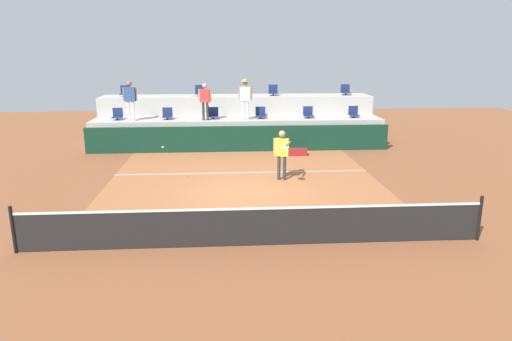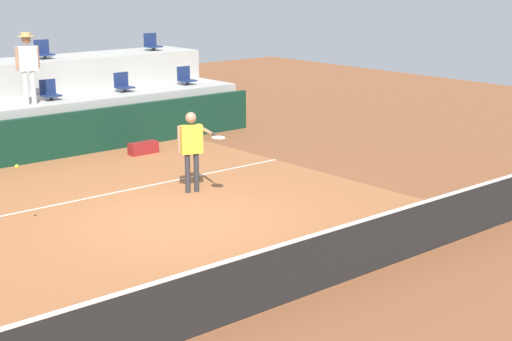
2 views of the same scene
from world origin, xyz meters
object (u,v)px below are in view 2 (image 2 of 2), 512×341
at_px(stadium_chair_lower_far_right, 185,77).
at_px(tennis_ball, 17,166).
at_px(tennis_player, 192,144).
at_px(spectator_with_hat, 28,60).
at_px(stadium_chair_upper_far_right, 152,43).
at_px(equipment_bag, 143,148).
at_px(stadium_chair_lower_mid_right, 49,92).
at_px(stadium_chair_lower_right, 123,84).
at_px(stadium_chair_upper_right, 43,51).

relative_size(stadium_chair_lower_far_right, tennis_ball, 7.65).
bearing_deg(tennis_player, spectator_with_hat, 100.01).
xyz_separation_m(stadium_chair_upper_far_right, equipment_bag, (-2.95, -4.00, -2.16)).
bearing_deg(equipment_bag, stadium_chair_lower_mid_right, 122.11).
xyz_separation_m(stadium_chair_lower_right, tennis_ball, (-5.80, -6.14, -0.21)).
relative_size(tennis_player, spectator_with_hat, 0.95).
relative_size(stadium_chair_upper_right, stadium_chair_upper_far_right, 1.00).
bearing_deg(stadium_chair_lower_far_right, equipment_bag, -142.88).
distance_m(stadium_chair_lower_mid_right, spectator_with_hat, 1.19).
bearing_deg(stadium_chair_upper_right, stadium_chair_lower_right, -51.68).
xyz_separation_m(stadium_chair_lower_mid_right, spectator_with_hat, (-0.70, -0.38, 0.88)).
bearing_deg(equipment_bag, spectator_with_hat, 138.95).
bearing_deg(stadium_chair_lower_mid_right, stadium_chair_upper_far_right, 22.59).
bearing_deg(stadium_chair_upper_far_right, stadium_chair_lower_right, -140.04).
relative_size(stadium_chair_upper_right, equipment_bag, 0.68).
xyz_separation_m(stadium_chair_lower_right, spectator_with_hat, (-2.88, -0.38, 0.88)).
bearing_deg(stadium_chair_upper_right, equipment_bag, -81.15).
xyz_separation_m(stadium_chair_upper_far_right, tennis_ball, (-7.95, -7.94, -1.06)).
bearing_deg(tennis_player, stadium_chair_lower_far_right, 55.57).
bearing_deg(stadium_chair_lower_mid_right, tennis_player, -87.43).
distance_m(stadium_chair_upper_far_right, spectator_with_hat, 5.48).
height_order(tennis_player, equipment_bag, tennis_player).
height_order(stadium_chair_lower_right, tennis_player, stadium_chair_lower_right).
height_order(stadium_chair_lower_mid_right, stadium_chair_upper_far_right, stadium_chair_upper_far_right).
distance_m(stadium_chair_upper_far_right, tennis_player, 8.77).
xyz_separation_m(stadium_chair_lower_right, stadium_chair_upper_right, (-1.42, 1.80, 0.85)).
height_order(tennis_player, tennis_ball, tennis_player).
bearing_deg(stadium_chair_lower_far_right, tennis_ball, -142.14).
relative_size(tennis_player, equipment_bag, 2.22).
bearing_deg(stadium_chair_upper_right, tennis_player, -93.68).
relative_size(stadium_chair_upper_far_right, tennis_ball, 7.65).
bearing_deg(stadium_chair_lower_mid_right, tennis_ball, -120.52).
distance_m(stadium_chair_lower_right, equipment_bag, 2.68).
distance_m(stadium_chair_upper_far_right, tennis_ball, 11.29).
relative_size(stadium_chair_lower_mid_right, stadium_chair_lower_far_right, 1.00).
xyz_separation_m(stadium_chair_upper_right, spectator_with_hat, (-1.46, -2.18, 0.03)).
relative_size(stadium_chair_upper_far_right, equipment_bag, 0.68).
relative_size(stadium_chair_lower_mid_right, stadium_chair_lower_right, 1.00).
relative_size(stadium_chair_lower_right, equipment_bag, 0.68).
xyz_separation_m(spectator_with_hat, equipment_bag, (2.08, -1.81, -2.19)).
xyz_separation_m(stadium_chair_lower_far_right, spectator_with_hat, (-4.98, -0.38, 0.88)).
bearing_deg(stadium_chair_upper_far_right, stadium_chair_lower_far_right, -91.47).
bearing_deg(equipment_bag, stadium_chair_upper_far_right, 53.58).
distance_m(stadium_chair_lower_right, tennis_ball, 8.45).
distance_m(stadium_chair_lower_mid_right, stadium_chair_upper_far_right, 4.76).
bearing_deg(stadium_chair_upper_far_right, equipment_bag, -126.42).
bearing_deg(tennis_player, tennis_ball, -175.84).
bearing_deg(stadium_chair_lower_right, equipment_bag, -110.02).
distance_m(stadium_chair_lower_right, stadium_chair_lower_far_right, 2.10).
bearing_deg(stadium_chair_upper_right, stadium_chair_lower_mid_right, -112.79).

